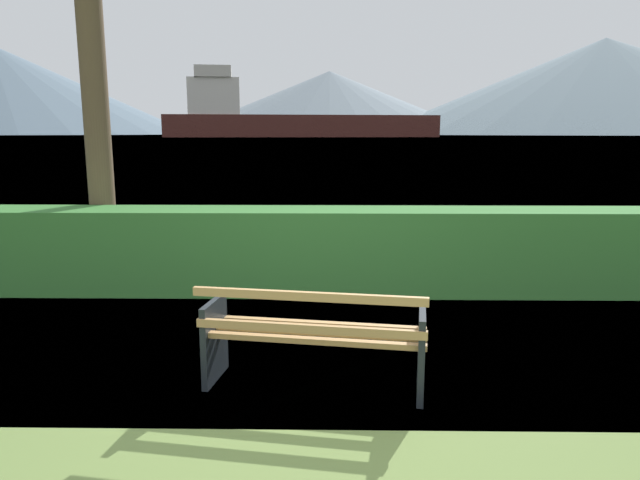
% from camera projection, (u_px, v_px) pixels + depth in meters
% --- Properties ---
extents(ground_plane, '(1400.00, 1400.00, 0.00)m').
position_uv_depth(ground_plane, '(315.00, 385.00, 4.67)').
color(ground_plane, olive).
extents(water_surface, '(620.00, 620.00, 0.00)m').
position_uv_depth(water_surface, '(329.00, 136.00, 308.60)').
color(water_surface, slate).
rests_on(water_surface, ground_plane).
extents(park_bench, '(1.82, 0.83, 0.87)m').
position_uv_depth(park_bench, '(314.00, 337.00, 4.53)').
color(park_bench, tan).
rests_on(park_bench, ground_plane).
extents(hedge_row, '(12.59, 0.78, 1.06)m').
position_uv_depth(hedge_row, '(321.00, 250.00, 7.35)').
color(hedge_row, '#387A33').
rests_on(hedge_row, ground_plane).
extents(cargo_ship_large, '(112.99, 30.52, 27.59)m').
position_uv_depth(cargo_ship_large, '(282.00, 118.00, 235.41)').
color(cargo_ship_large, '#471E19').
rests_on(cargo_ship_large, water_surface).
extents(distant_hills, '(946.80, 422.05, 85.68)m').
position_uv_depth(distant_hills, '(351.00, 91.00, 535.30)').
color(distant_hills, slate).
rests_on(distant_hills, ground_plane).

